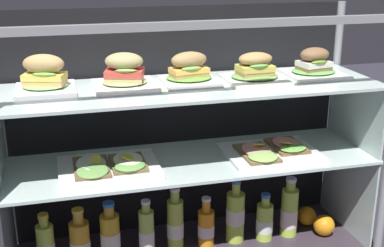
{
  "coord_description": "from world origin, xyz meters",
  "views": [
    {
      "loc": [
        -0.45,
        -1.69,
        1.11
      ],
      "look_at": [
        0.0,
        0.0,
        0.53
      ],
      "focal_mm": 49.21,
      "sensor_mm": 36.0,
      "label": 1
    }
  ],
  "objects_px": {
    "juice_bottle_front_left_end": "(110,236)",
    "open_sandwich_tray_left_of_center": "(109,166)",
    "plated_roll_sandwich_near_right_corner": "(189,72)",
    "plated_roll_sandwich_near_left_corner": "(255,72)",
    "juice_bottle_front_fourth": "(147,234)",
    "open_sandwich_tray_right_of_center": "(272,151)",
    "plated_roll_sandwich_far_left": "(125,75)",
    "plated_roll_sandwich_mid_right": "(314,66)",
    "juice_bottle_tucked_behind": "(235,215)",
    "plated_roll_sandwich_right_of_center": "(45,78)",
    "juice_bottle_back_right": "(264,221)",
    "juice_bottle_near_post": "(46,246)",
    "orange_fruit_near_left_post": "(307,216)",
    "juice_bottle_front_middle": "(289,212)",
    "juice_bottle_front_right_end": "(80,242)",
    "juice_bottle_back_center": "(175,223)",
    "orange_fruit_beside_bottles": "(324,225)",
    "juice_bottle_front_second": "(206,227)"
  },
  "relations": [
    {
      "from": "juice_bottle_front_left_end",
      "to": "open_sandwich_tray_left_of_center",
      "type": "bearing_deg",
      "value": -82.15
    },
    {
      "from": "plated_roll_sandwich_near_right_corner",
      "to": "open_sandwich_tray_left_of_center",
      "type": "bearing_deg",
      "value": -166.78
    },
    {
      "from": "plated_roll_sandwich_near_left_corner",
      "to": "juice_bottle_front_fourth",
      "type": "xyz_separation_m",
      "value": [
        -0.4,
        0.01,
        -0.59
      ]
    },
    {
      "from": "open_sandwich_tray_right_of_center",
      "to": "juice_bottle_front_left_end",
      "type": "distance_m",
      "value": 0.67
    },
    {
      "from": "plated_roll_sandwich_far_left",
      "to": "juice_bottle_front_fourth",
      "type": "distance_m",
      "value": 0.6
    },
    {
      "from": "plated_roll_sandwich_mid_right",
      "to": "open_sandwich_tray_right_of_center",
      "type": "height_order",
      "value": "plated_roll_sandwich_mid_right"
    },
    {
      "from": "plated_roll_sandwich_far_left",
      "to": "juice_bottle_front_fourth",
      "type": "xyz_separation_m",
      "value": [
        0.05,
        -0.03,
        -0.59
      ]
    },
    {
      "from": "plated_roll_sandwich_far_left",
      "to": "plated_roll_sandwich_near_left_corner",
      "type": "bearing_deg",
      "value": -4.26
    },
    {
      "from": "plated_roll_sandwich_near_right_corner",
      "to": "juice_bottle_tucked_behind",
      "type": "distance_m",
      "value": 0.6
    },
    {
      "from": "juice_bottle_front_fourth",
      "to": "juice_bottle_front_left_end",
      "type": "bearing_deg",
      "value": 174.44
    },
    {
      "from": "plated_roll_sandwich_right_of_center",
      "to": "juice_bottle_back_right",
      "type": "xyz_separation_m",
      "value": [
        0.78,
        -0.04,
        -0.61
      ]
    },
    {
      "from": "juice_bottle_near_post",
      "to": "juice_bottle_front_fourth",
      "type": "xyz_separation_m",
      "value": [
        0.36,
        -0.02,
        0.01
      ]
    },
    {
      "from": "plated_roll_sandwich_far_left",
      "to": "juice_bottle_near_post",
      "type": "height_order",
      "value": "plated_roll_sandwich_far_left"
    },
    {
      "from": "orange_fruit_near_left_post",
      "to": "juice_bottle_front_middle",
      "type": "bearing_deg",
      "value": -154.18
    },
    {
      "from": "juice_bottle_front_right_end",
      "to": "juice_bottle_back_center",
      "type": "distance_m",
      "value": 0.36
    },
    {
      "from": "open_sandwich_tray_right_of_center",
      "to": "juice_bottle_back_center",
      "type": "bearing_deg",
      "value": 169.45
    },
    {
      "from": "plated_roll_sandwich_mid_right",
      "to": "orange_fruit_beside_bottles",
      "type": "relative_size",
      "value": 2.51
    },
    {
      "from": "open_sandwich_tray_left_of_center",
      "to": "juice_bottle_front_right_end",
      "type": "height_order",
      "value": "open_sandwich_tray_left_of_center"
    },
    {
      "from": "plated_roll_sandwich_near_left_corner",
      "to": "juice_bottle_front_left_end",
      "type": "bearing_deg",
      "value": 178.0
    },
    {
      "from": "juice_bottle_back_center",
      "to": "juice_bottle_front_right_end",
      "type": "bearing_deg",
      "value": -176.5
    },
    {
      "from": "plated_roll_sandwich_near_right_corner",
      "to": "plated_roll_sandwich_mid_right",
      "type": "bearing_deg",
      "value": -1.24
    },
    {
      "from": "plated_roll_sandwich_near_left_corner",
      "to": "juice_bottle_front_fourth",
      "type": "bearing_deg",
      "value": 179.17
    },
    {
      "from": "open_sandwich_tray_right_of_center",
      "to": "plated_roll_sandwich_mid_right",
      "type": "bearing_deg",
      "value": 19.06
    },
    {
      "from": "plated_roll_sandwich_far_left",
      "to": "orange_fruit_near_left_post",
      "type": "xyz_separation_m",
      "value": [
        0.73,
        0.03,
        -0.65
      ]
    },
    {
      "from": "plated_roll_sandwich_right_of_center",
      "to": "juice_bottle_back_center",
      "type": "bearing_deg",
      "value": -1.52
    },
    {
      "from": "plated_roll_sandwich_far_left",
      "to": "juice_bottle_front_right_end",
      "type": "bearing_deg",
      "value": -174.86
    },
    {
      "from": "plated_roll_sandwich_near_right_corner",
      "to": "juice_bottle_back_right",
      "type": "distance_m",
      "value": 0.67
    },
    {
      "from": "juice_bottle_front_middle",
      "to": "orange_fruit_near_left_post",
      "type": "distance_m",
      "value": 0.13
    },
    {
      "from": "plated_roll_sandwich_near_right_corner",
      "to": "juice_bottle_front_right_end",
      "type": "relative_size",
      "value": 0.88
    },
    {
      "from": "orange_fruit_beside_bottles",
      "to": "juice_bottle_back_center",
      "type": "bearing_deg",
      "value": 173.54
    },
    {
      "from": "plated_roll_sandwich_right_of_center",
      "to": "juice_bottle_front_right_end",
      "type": "distance_m",
      "value": 0.61
    },
    {
      "from": "plated_roll_sandwich_mid_right",
      "to": "plated_roll_sandwich_far_left",
      "type": "bearing_deg",
      "value": -179.85
    },
    {
      "from": "plated_roll_sandwich_mid_right",
      "to": "plated_roll_sandwich_near_left_corner",
      "type": "bearing_deg",
      "value": -171.76
    },
    {
      "from": "open_sandwich_tray_right_of_center",
      "to": "juice_bottle_front_second",
      "type": "distance_m",
      "value": 0.39
    },
    {
      "from": "juice_bottle_back_center",
      "to": "juice_bottle_front_second",
      "type": "distance_m",
      "value": 0.12
    },
    {
      "from": "juice_bottle_front_left_end",
      "to": "juice_bottle_back_right",
      "type": "relative_size",
      "value": 1.18
    },
    {
      "from": "juice_bottle_front_right_end",
      "to": "juice_bottle_front_second",
      "type": "distance_m",
      "value": 0.47
    },
    {
      "from": "juice_bottle_front_right_end",
      "to": "juice_bottle_tucked_behind",
      "type": "relative_size",
      "value": 0.85
    },
    {
      "from": "open_sandwich_tray_left_of_center",
      "to": "orange_fruit_near_left_post",
      "type": "height_order",
      "value": "open_sandwich_tray_left_of_center"
    },
    {
      "from": "orange_fruit_beside_bottles",
      "to": "plated_roll_sandwich_near_right_corner",
      "type": "bearing_deg",
      "value": 172.13
    },
    {
      "from": "plated_roll_sandwich_far_left",
      "to": "juice_bottle_back_right",
      "type": "relative_size",
      "value": 1.08
    },
    {
      "from": "juice_bottle_front_right_end",
      "to": "juice_bottle_front_fourth",
      "type": "height_order",
      "value": "juice_bottle_front_fourth"
    },
    {
      "from": "juice_bottle_front_middle",
      "to": "juice_bottle_front_second",
      "type": "bearing_deg",
      "value": 178.07
    },
    {
      "from": "juice_bottle_tucked_behind",
      "to": "orange_fruit_beside_bottles",
      "type": "distance_m",
      "value": 0.37
    },
    {
      "from": "open_sandwich_tray_left_of_center",
      "to": "juice_bottle_front_middle",
      "type": "bearing_deg",
      "value": 3.06
    },
    {
      "from": "juice_bottle_back_right",
      "to": "juice_bottle_front_middle",
      "type": "height_order",
      "value": "juice_bottle_front_middle"
    },
    {
      "from": "plated_roll_sandwich_near_left_corner",
      "to": "juice_bottle_back_center",
      "type": "xyz_separation_m",
      "value": [
        -0.28,
        0.04,
        -0.58
      ]
    },
    {
      "from": "open_sandwich_tray_right_of_center",
      "to": "juice_bottle_front_second",
      "type": "bearing_deg",
      "value": 167.61
    },
    {
      "from": "juice_bottle_near_post",
      "to": "juice_bottle_back_right",
      "type": "distance_m",
      "value": 0.83
    },
    {
      "from": "juice_bottle_front_fourth",
      "to": "juice_bottle_front_second",
      "type": "relative_size",
      "value": 1.14
    }
  ]
}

